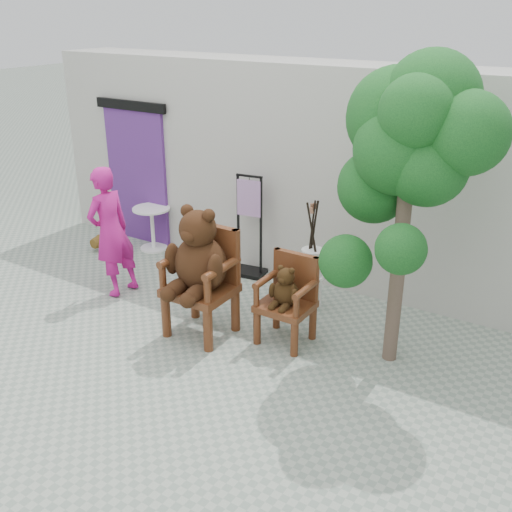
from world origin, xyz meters
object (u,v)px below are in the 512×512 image
(chair_big, at_px, (200,264))
(stool_bucket, at_px, (312,262))
(display_stand, at_px, (249,237))
(tree, at_px, (411,142))
(cafe_table, at_px, (152,223))
(chair_small, at_px, (288,293))
(person, at_px, (111,232))

(chair_big, distance_m, stool_bucket, 1.56)
(chair_big, bearing_deg, display_stand, 104.03)
(chair_big, xyz_separation_m, tree, (2.11, 0.77, 1.53))
(cafe_table, distance_m, stool_bucket, 3.15)
(chair_small, bearing_deg, chair_big, -156.88)
(chair_small, bearing_deg, stool_bucket, 99.12)
(tree, bearing_deg, cafe_table, 167.68)
(display_stand, distance_m, tree, 3.29)
(chair_big, height_order, stool_bucket, chair_big)
(chair_small, height_order, tree, tree)
(display_stand, bearing_deg, cafe_table, 172.11)
(chair_big, height_order, person, person)
(chair_big, bearing_deg, chair_small, 23.12)
(chair_big, xyz_separation_m, display_stand, (-0.43, 1.74, -0.33))
(display_stand, bearing_deg, person, -139.47)
(chair_big, distance_m, cafe_table, 2.92)
(person, distance_m, tree, 4.17)
(stool_bucket, bearing_deg, tree, -22.41)
(chair_small, xyz_separation_m, display_stand, (-1.39, 1.33, -0.02))
(stool_bucket, bearing_deg, chair_big, -121.85)
(person, distance_m, stool_bucket, 2.74)
(person, relative_size, display_stand, 1.15)
(cafe_table, bearing_deg, person, -68.08)
(person, height_order, stool_bucket, person)
(cafe_table, bearing_deg, tree, -12.32)
(chair_big, relative_size, tree, 0.48)
(cafe_table, height_order, tree, tree)
(display_stand, xyz_separation_m, tree, (2.54, -0.96, 1.86))
(display_stand, bearing_deg, chair_big, -83.85)
(cafe_table, xyz_separation_m, display_stand, (1.87, -0.00, 0.14))
(cafe_table, height_order, stool_bucket, stool_bucket)
(person, xyz_separation_m, cafe_table, (-0.58, 1.45, -0.43))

